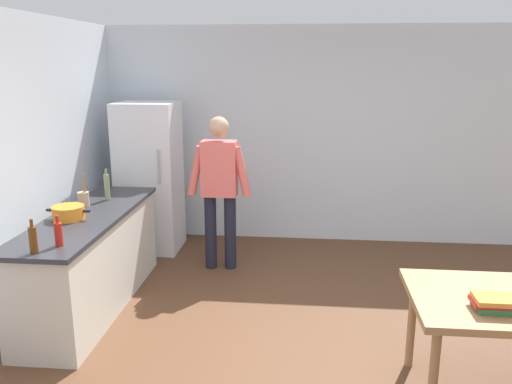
# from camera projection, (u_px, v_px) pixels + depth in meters

# --- Properties ---
(ground_plane) EXTENTS (14.00, 14.00, 0.00)m
(ground_plane) POSITION_uv_depth(u_px,v_px,m) (304.00, 363.00, 4.01)
(ground_plane) COLOR brown
(wall_back) EXTENTS (6.40, 0.12, 2.70)m
(wall_back) POSITION_uv_depth(u_px,v_px,m) (308.00, 136.00, 6.58)
(wall_back) COLOR silver
(wall_back) RESTS_ON ground_plane
(kitchen_counter) EXTENTS (0.64, 2.20, 0.90)m
(kitchen_counter) POSITION_uv_depth(u_px,v_px,m) (91.00, 261.00, 4.87)
(kitchen_counter) COLOR beige
(kitchen_counter) RESTS_ON ground_plane
(refrigerator) EXTENTS (0.70, 0.67, 1.80)m
(refrigerator) POSITION_uv_depth(u_px,v_px,m) (150.00, 177.00, 6.29)
(refrigerator) COLOR white
(refrigerator) RESTS_ON ground_plane
(person) EXTENTS (0.70, 0.22, 1.70)m
(person) POSITION_uv_depth(u_px,v_px,m) (220.00, 183.00, 5.65)
(person) COLOR #1E1E2D
(person) RESTS_ON ground_plane
(cooking_pot) EXTENTS (0.40, 0.28, 0.12)m
(cooking_pot) POSITION_uv_depth(u_px,v_px,m) (68.00, 213.00, 4.61)
(cooking_pot) COLOR orange
(cooking_pot) RESTS_ON kitchen_counter
(utensil_jar) EXTENTS (0.11, 0.11, 0.32)m
(utensil_jar) POSITION_uv_depth(u_px,v_px,m) (84.00, 198.00, 5.02)
(utensil_jar) COLOR tan
(utensil_jar) RESTS_ON kitchen_counter
(bottle_beer_brown) EXTENTS (0.06, 0.06, 0.26)m
(bottle_beer_brown) POSITION_uv_depth(u_px,v_px,m) (33.00, 239.00, 3.77)
(bottle_beer_brown) COLOR #5B3314
(bottle_beer_brown) RESTS_ON kitchen_counter
(bottle_sauce_red) EXTENTS (0.06, 0.06, 0.24)m
(bottle_sauce_red) POSITION_uv_depth(u_px,v_px,m) (59.00, 234.00, 3.93)
(bottle_sauce_red) COLOR #B22319
(bottle_sauce_red) RESTS_ON kitchen_counter
(bottle_vinegar_tall) EXTENTS (0.06, 0.06, 0.32)m
(bottle_vinegar_tall) POSITION_uv_depth(u_px,v_px,m) (107.00, 187.00, 5.24)
(bottle_vinegar_tall) COLOR gray
(bottle_vinegar_tall) RESTS_ON kitchen_counter
(book_stack) EXTENTS (0.27, 0.21, 0.10)m
(book_stack) POSITION_uv_depth(u_px,v_px,m) (494.00, 303.00, 3.24)
(book_stack) COLOR #387A47
(book_stack) RESTS_ON dining_table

